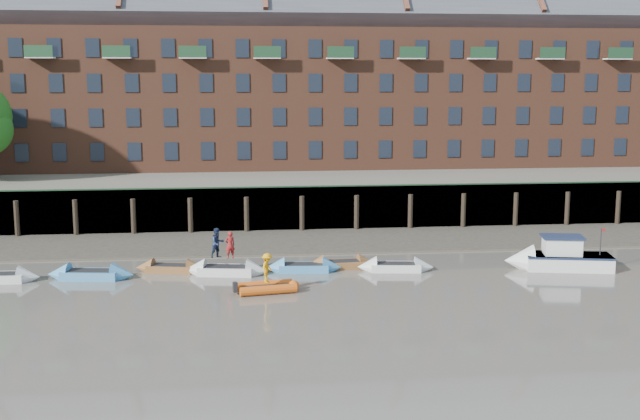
{
  "coord_description": "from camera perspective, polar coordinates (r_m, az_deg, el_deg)",
  "views": [
    {
      "loc": [
        -2.81,
        -35.24,
        11.16
      ],
      "look_at": [
        2.27,
        12.0,
        3.2
      ],
      "focal_mm": 45.0,
      "sensor_mm": 36.0,
      "label": 1
    }
  ],
  "objects": [
    {
      "name": "rowboat_6",
      "position": [
        46.76,
        5.4,
        -4.05
      ],
      "size": [
        4.56,
        1.86,
        1.29
      ],
      "rotation": [
        0.0,
        0.0,
        -0.13
      ],
      "color": "silver",
      "rests_on": "ground"
    },
    {
      "name": "mud_band",
      "position": [
        51.16,
        -2.84,
        -3.1
      ],
      "size": [
        110.0,
        1.6,
        0.1
      ],
      "primitive_type": "cube",
      "color": "#4C4336",
      "rests_on": "ground"
    },
    {
      "name": "rowboat_4",
      "position": [
        46.42,
        -1.18,
        -4.11
      ],
      "size": [
        4.49,
        1.59,
        1.28
      ],
      "rotation": [
        0.0,
        0.0,
        -0.07
      ],
      "color": "#4188BD",
      "rests_on": "ground"
    },
    {
      "name": "person_rower_a",
      "position": [
        45.68,
        -6.42,
        -2.48
      ],
      "size": [
        0.65,
        0.52,
        1.56
      ],
      "primitive_type": "imported",
      "rotation": [
        0.0,
        0.0,
        3.42
      ],
      "color": "maroon",
      "rests_on": "rowboat_3"
    },
    {
      "name": "river_wall",
      "position": [
        58.48,
        -3.3,
        0.08
      ],
      "size": [
        110.0,
        1.23,
        3.3
      ],
      "color": "#2D2A26",
      "rests_on": "ground"
    },
    {
      "name": "rowboat_1",
      "position": [
        46.51,
        -15.99,
        -4.43
      ],
      "size": [
        4.99,
        2.06,
        1.41
      ],
      "rotation": [
        0.0,
        0.0,
        -0.14
      ],
      "color": "#4188BD",
      "rests_on": "ground"
    },
    {
      "name": "ground",
      "position": [
        37.08,
        -1.52,
        -8.01
      ],
      "size": [
        220.0,
        220.0,
        0.0
      ],
      "primitive_type": "plane",
      "color": "#635E55",
      "rests_on": "ground"
    },
    {
      "name": "rowboat_5",
      "position": [
        47.24,
        1.5,
        -3.89
      ],
      "size": [
        4.31,
        1.56,
        1.22
      ],
      "rotation": [
        0.0,
        0.0,
        0.08
      ],
      "color": "brown",
      "rests_on": "ground"
    },
    {
      "name": "rowboat_2",
      "position": [
        47.13,
        -10.58,
        -4.09
      ],
      "size": [
        4.25,
        1.97,
        1.19
      ],
      "rotation": [
        0.0,
        0.0,
        -0.2
      ],
      "color": "brown",
      "rests_on": "ground"
    },
    {
      "name": "person_rib_crew",
      "position": [
        41.82,
        -3.77,
        -4.14
      ],
      "size": [
        0.89,
        1.15,
        1.56
      ],
      "primitive_type": "imported",
      "rotation": [
        0.0,
        0.0,
        1.22
      ],
      "color": "orange",
      "rests_on": "rib_tender"
    },
    {
      "name": "person_rower_b",
      "position": [
        45.88,
        -7.3,
        -2.34
      ],
      "size": [
        1.06,
        1.0,
        1.73
      ],
      "primitive_type": "imported",
      "rotation": [
        0.0,
        0.0,
        0.55
      ],
      "color": "#19233F",
      "rests_on": "rowboat_3"
    },
    {
      "name": "rib_tender",
      "position": [
        42.19,
        -3.66,
        -5.51
      ],
      "size": [
        3.34,
        2.02,
        0.56
      ],
      "rotation": [
        0.0,
        0.0,
        0.18
      ],
      "color": "#C85212",
      "rests_on": "ground"
    },
    {
      "name": "motor_launch",
      "position": [
        48.83,
        16.08,
        -3.31
      ],
      "size": [
        6.39,
        3.17,
        2.52
      ],
      "rotation": [
        0.0,
        0.0,
        2.94
      ],
      "color": "silver",
      "rests_on": "ground"
    },
    {
      "name": "foreshore",
      "position": [
        54.47,
        -3.05,
        -2.33
      ],
      "size": [
        110.0,
        8.0,
        0.5
      ],
      "primitive_type": "cube",
      "color": "#3D382F",
      "rests_on": "ground"
    },
    {
      "name": "apartment_terrace",
      "position": [
        72.31,
        -3.98,
        10.81
      ],
      "size": [
        80.6,
        15.56,
        20.98
      ],
      "color": "brown",
      "rests_on": "bank_terrace"
    },
    {
      "name": "rowboat_3",
      "position": [
        45.99,
        -6.7,
        -4.29
      ],
      "size": [
        4.96,
        2.2,
        1.39
      ],
      "rotation": [
        0.0,
        0.0,
        -0.17
      ],
      "color": "silver",
      "rests_on": "ground"
    },
    {
      "name": "bank_terrace",
      "position": [
        71.94,
        -3.84,
        1.85
      ],
      "size": [
        110.0,
        28.0,
        3.2
      ],
      "primitive_type": "cube",
      "color": "#5E594D",
      "rests_on": "ground"
    }
  ]
}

